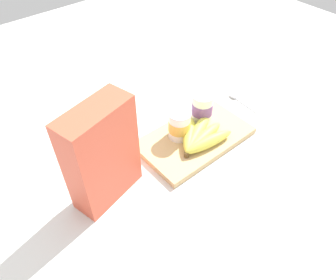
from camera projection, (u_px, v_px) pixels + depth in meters
The scene contains 7 objects.
ground_plane at pixel (194, 140), 1.02m from camera, with size 2.40×2.40×0.00m, color silver.
cutting_board at pixel (195, 138), 1.01m from camera, with size 0.35×0.20×0.02m, color tan.
cereal_box at pixel (102, 155), 0.78m from camera, with size 0.18×0.08×0.28m, color #D85138.
yogurt_cup_front at pixel (179, 125), 0.97m from camera, with size 0.07×0.07×0.09m.
yogurt_cup_back at pixel (202, 107), 1.03m from camera, with size 0.07×0.07×0.09m.
banana_bunch at pixel (200, 136), 0.98m from camera, with size 0.19×0.15×0.04m.
spoon at pixel (239, 100), 1.16m from camera, with size 0.03×0.13×0.01m.
Camera 1 is at (-0.53, -0.50, 0.72)m, focal length 34.80 mm.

